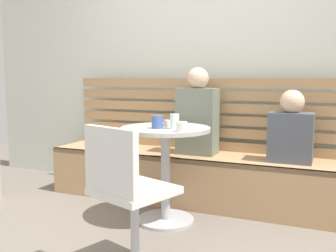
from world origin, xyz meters
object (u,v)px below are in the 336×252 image
at_px(cup_mug_blue, 157,122).
at_px(cup_ceramic_white, 182,127).
at_px(person_adult, 197,115).
at_px(cup_espresso_small, 168,124).
at_px(booth_bench, 194,178).
at_px(cafe_table, 166,156).
at_px(person_child_left, 291,131).
at_px(cup_water_clear, 175,121).
at_px(white_chair, 126,194).
at_px(plate_small, 171,124).

bearing_deg(cup_mug_blue, cup_ceramic_white, -24.15).
height_order(person_adult, cup_espresso_small, person_adult).
relative_size(booth_bench, cafe_table, 3.65).
bearing_deg(person_child_left, cup_water_clear, -141.83).
distance_m(booth_bench, person_child_left, 0.94).
bearing_deg(white_chair, cup_mug_blue, 100.87).
distance_m(cafe_table, white_chair, 0.82).
bearing_deg(cup_water_clear, person_child_left, 38.17).
bearing_deg(cup_water_clear, cafe_table, 146.58).
bearing_deg(cup_mug_blue, cup_espresso_small, 62.48).
xyz_separation_m(booth_bench, cup_espresso_small, (-0.03, -0.54, 0.55)).
xyz_separation_m(person_adult, person_child_left, (0.79, -0.02, -0.09)).
distance_m(cafe_table, cup_espresso_small, 0.25).
bearing_deg(cup_ceramic_white, cup_espresso_small, 134.44).
relative_size(person_child_left, cup_water_clear, 5.25).
bearing_deg(cup_water_clear, plate_small, 118.33).
distance_m(person_child_left, cup_espresso_small, 1.00).
bearing_deg(white_chair, plate_small, 97.50).
distance_m(person_adult, plate_small, 0.42).
height_order(cup_water_clear, plate_small, cup_water_clear).
bearing_deg(plate_small, white_chair, -82.50).
bearing_deg(white_chair, person_child_left, 60.81).
bearing_deg(cup_ceramic_white, cup_mug_blue, 155.85).
distance_m(person_child_left, cup_mug_blue, 1.09).
bearing_deg(cup_espresso_small, plate_small, 102.39).
distance_m(cup_espresso_small, cup_ceramic_white, 0.27).
xyz_separation_m(white_chair, person_child_left, (0.75, 1.34, 0.23)).
height_order(cafe_table, cup_ceramic_white, cup_ceramic_white).
distance_m(person_child_left, cup_ceramic_white, 0.98).
relative_size(booth_bench, cup_espresso_small, 48.21).
relative_size(person_adult, plate_small, 4.48).
bearing_deg(cafe_table, cup_mug_blue, -107.25).
xyz_separation_m(person_child_left, cup_water_clear, (-0.76, -0.60, 0.10)).
distance_m(white_chair, person_adult, 1.40).
bearing_deg(cafe_table, booth_bench, 85.37).
distance_m(person_adult, cup_mug_blue, 0.65).
height_order(white_chair, cup_mug_blue, white_chair).
bearing_deg(booth_bench, white_chair, -87.14).
xyz_separation_m(person_adult, cup_water_clear, (0.03, -0.62, 0.01)).
bearing_deg(cafe_table, cup_water_clear, -33.42).
xyz_separation_m(cup_espresso_small, plate_small, (-0.03, 0.15, -0.02)).
xyz_separation_m(person_adult, cup_ceramic_white, (0.14, -0.75, -0.01)).
distance_m(booth_bench, white_chair, 1.37).
xyz_separation_m(person_child_left, cup_ceramic_white, (-0.65, -0.73, 0.08)).
bearing_deg(booth_bench, cup_water_clear, -84.60).
relative_size(white_chair, cup_water_clear, 7.73).
distance_m(booth_bench, plate_small, 0.65).
xyz_separation_m(cafe_table, cup_mug_blue, (-0.03, -0.09, 0.27)).
distance_m(white_chair, cup_ceramic_white, 0.70).
bearing_deg(cup_ceramic_white, person_child_left, 47.92).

